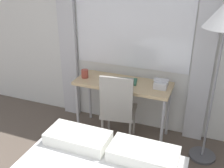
# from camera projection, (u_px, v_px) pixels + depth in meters

# --- Properties ---
(wall_back_with_window) EXTENTS (4.88, 0.13, 2.70)m
(wall_back_with_window) POSITION_uv_depth(u_px,v_px,m) (131.00, 28.00, 3.24)
(wall_back_with_window) COLOR silver
(wall_back_with_window) RESTS_ON ground_plane
(desk) EXTENTS (1.19, 0.46, 0.74)m
(desk) POSITION_uv_depth(u_px,v_px,m) (123.00, 88.00, 3.26)
(desk) COLOR tan
(desk) RESTS_ON ground_plane
(desk_chair) EXTENTS (0.46, 0.46, 0.95)m
(desk_chair) POSITION_uv_depth(u_px,v_px,m) (118.00, 107.00, 3.12)
(desk_chair) COLOR gray
(desk_chair) RESTS_ON ground_plane
(telephone) EXTENTS (0.17, 0.18, 0.10)m
(telephone) POSITION_uv_depth(u_px,v_px,m) (161.00, 84.00, 3.08)
(telephone) COLOR silver
(telephone) RESTS_ON desk
(book) EXTENTS (0.29, 0.23, 0.02)m
(book) POSITION_uv_depth(u_px,v_px,m) (126.00, 81.00, 3.22)
(book) COLOR #33664C
(book) RESTS_ON desk
(mug) EXTENTS (0.09, 0.09, 0.10)m
(mug) POSITION_uv_depth(u_px,v_px,m) (85.00, 74.00, 3.34)
(mug) COLOR #993F33
(mug) RESTS_ON desk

